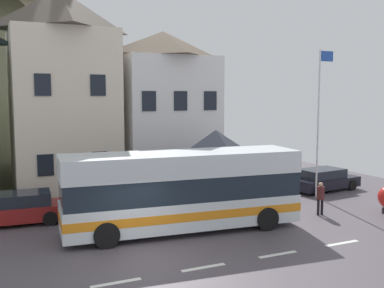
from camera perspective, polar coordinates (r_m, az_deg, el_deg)
name	(u,v)px	position (r m, az deg, el deg)	size (l,w,h in m)	color
ground_plane	(146,260)	(16.57, -5.79, -14.28)	(40.00, 60.00, 0.07)	#4F484F
townhouse_01	(63,94)	(26.82, -15.95, 6.03)	(5.52, 5.65, 11.58)	beige
townhouse_02	(164,110)	(28.26, -3.58, 4.26)	(5.65, 5.37, 9.61)	white
transit_bus	(182,191)	(19.31, -1.21, -5.96)	(10.25, 3.42, 3.35)	silver
bus_shelter	(215,145)	(23.70, 2.97, -0.12)	(3.60, 3.60, 3.94)	#473D33
parked_car_01	(19,208)	(22.00, -20.90, -7.57)	(4.14, 2.17, 1.39)	maroon
parked_car_02	(323,180)	(28.62, 16.16, -4.33)	(4.56, 2.39, 1.32)	black
pedestrian_00	(267,190)	(23.59, 9.44, -5.69)	(0.32, 0.32, 1.59)	#2D2D38
pedestrian_01	(320,195)	(22.72, 15.84, -6.24)	(0.36, 0.36, 1.60)	black
public_bench	(227,185)	(26.74, 4.44, -5.22)	(1.56, 0.48, 0.87)	#473828
flagpole	(319,114)	(26.18, 15.70, 3.65)	(0.95, 0.10, 8.22)	silver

